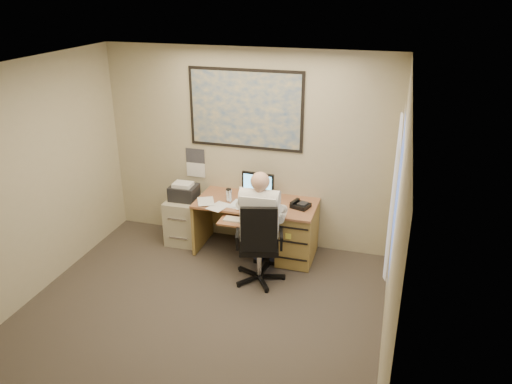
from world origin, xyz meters
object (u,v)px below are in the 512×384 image
(office_chair, at_px, (257,259))
(person, at_px, (260,227))
(filing_cabinet, at_px, (185,216))
(desk, at_px, (281,226))

(office_chair, relative_size, person, 0.77)
(office_chair, bearing_deg, filing_cabinet, 134.80)
(desk, bearing_deg, office_chair, -99.46)
(desk, distance_m, person, 0.71)
(filing_cabinet, xyz_separation_m, office_chair, (1.28, -0.76, -0.06))
(desk, relative_size, office_chair, 1.47)
(person, bearing_deg, filing_cabinet, 149.50)
(desk, distance_m, filing_cabinet, 1.40)
(desk, xyz_separation_m, office_chair, (-0.12, -0.72, -0.12))
(filing_cabinet, relative_size, person, 0.63)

